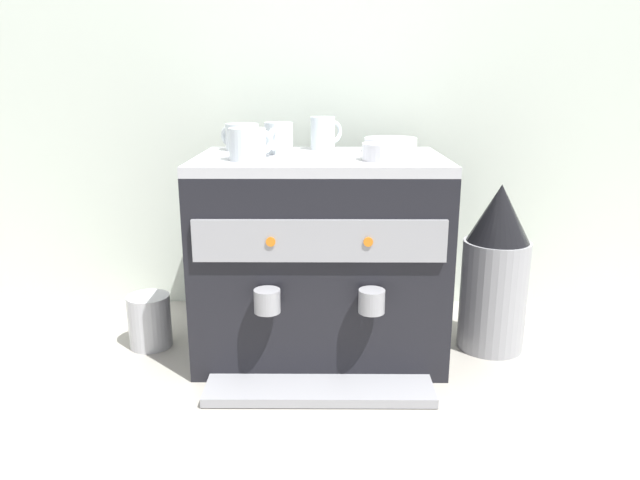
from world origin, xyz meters
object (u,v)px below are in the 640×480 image
at_px(espresso_machine, 320,256).
at_px(coffee_grinder, 495,271).
at_px(ceramic_cup_3, 241,137).
at_px(ceramic_bowl_1, 388,152).
at_px(ceramic_cup_2, 278,138).
at_px(milk_pitcher, 150,321).
at_px(ceramic_cup_0, 324,133).
at_px(ceramic_bowl_0, 390,145).
at_px(ceramic_cup_1, 249,144).

distance_m(espresso_machine, coffee_grinder, 0.43).
xyz_separation_m(ceramic_cup_3, ceramic_bowl_1, (0.35, -0.19, -0.02)).
bearing_deg(espresso_machine, ceramic_cup_2, 152.03).
bearing_deg(milk_pitcher, ceramic_cup_0, 16.92).
bearing_deg(milk_pitcher, ceramic_bowl_1, -7.49).
bearing_deg(espresso_machine, milk_pitcher, 179.43).
relative_size(ceramic_cup_0, ceramic_bowl_0, 0.69).
distance_m(ceramic_cup_1, ceramic_bowl_0, 0.37).
height_order(coffee_grinder, milk_pitcher, coffee_grinder).
bearing_deg(coffee_grinder, ceramic_cup_1, -172.80).
height_order(espresso_machine, ceramic_bowl_1, ceramic_bowl_1).
distance_m(ceramic_cup_0, ceramic_bowl_0, 0.17).
distance_m(ceramic_cup_3, ceramic_bowl_1, 0.40).
distance_m(ceramic_cup_0, milk_pitcher, 0.65).
relative_size(ceramic_bowl_0, coffee_grinder, 0.31).
relative_size(ceramic_cup_1, coffee_grinder, 0.25).
distance_m(ceramic_cup_1, ceramic_cup_2, 0.14).
relative_size(ceramic_cup_2, milk_pitcher, 0.79).
bearing_deg(ceramic_bowl_1, ceramic_cup_0, 123.77).
height_order(ceramic_cup_0, ceramic_cup_1, ceramic_cup_0).
height_order(ceramic_cup_0, milk_pitcher, ceramic_cup_0).
distance_m(ceramic_cup_1, coffee_grinder, 0.67).
xyz_separation_m(ceramic_cup_2, ceramic_bowl_0, (0.28, 0.04, -0.02)).
bearing_deg(ceramic_cup_2, coffee_grinder, -5.47).
distance_m(ceramic_bowl_1, milk_pitcher, 0.73).
xyz_separation_m(ceramic_bowl_0, coffee_grinder, (0.26, -0.09, -0.30)).
height_order(espresso_machine, ceramic_cup_2, ceramic_cup_2).
relative_size(espresso_machine, coffee_grinder, 1.38).
height_order(ceramic_cup_3, ceramic_bowl_1, ceramic_cup_3).
distance_m(ceramic_cup_3, milk_pitcher, 0.52).
bearing_deg(ceramic_bowl_1, espresso_machine, 154.31).
bearing_deg(ceramic_bowl_1, milk_pitcher, 172.51).
height_order(ceramic_cup_2, ceramic_bowl_0, ceramic_cup_2).
distance_m(espresso_machine, ceramic_cup_2, 0.30).
bearing_deg(ceramic_cup_1, ceramic_cup_3, 102.77).
xyz_separation_m(ceramic_cup_2, ceramic_bowl_1, (0.25, -0.13, -0.02)).
height_order(ceramic_bowl_1, milk_pitcher, ceramic_bowl_1).
relative_size(ceramic_cup_0, milk_pitcher, 0.66).
distance_m(espresso_machine, ceramic_bowl_0, 0.33).
bearing_deg(ceramic_cup_0, coffee_grinder, -17.81).
distance_m(ceramic_cup_2, milk_pitcher, 0.56).
bearing_deg(ceramic_cup_0, ceramic_cup_1, -128.26).
bearing_deg(coffee_grinder, espresso_machine, -179.65).
distance_m(ceramic_cup_3, coffee_grinder, 0.71).
distance_m(ceramic_cup_2, coffee_grinder, 0.62).
xyz_separation_m(ceramic_cup_2, ceramic_cup_3, (-0.10, 0.06, -0.00)).
bearing_deg(ceramic_cup_2, ceramic_bowl_0, 8.95).
relative_size(ceramic_cup_0, ceramic_bowl_1, 0.79).
bearing_deg(ceramic_cup_2, ceramic_bowl_1, -26.62).
height_order(espresso_machine, ceramic_cup_1, ceramic_cup_1).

